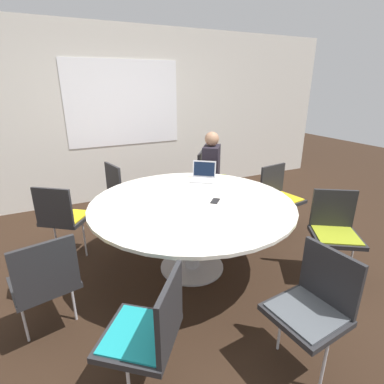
{
  "coord_description": "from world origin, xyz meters",
  "views": [
    {
      "loc": [
        -1.21,
        -2.46,
        1.86
      ],
      "look_at": [
        0.0,
        0.0,
        0.86
      ],
      "focal_mm": 28.0,
      "sensor_mm": 36.0,
      "label": 1
    }
  ],
  "objects_px": {
    "chair_5": "(314,302)",
    "handbag": "(39,278)",
    "chair_0": "(209,175)",
    "chair_6": "(335,227)",
    "cell_phone": "(215,201)",
    "chair_2": "(62,215)",
    "chair_4": "(149,328)",
    "chair_3": "(45,279)",
    "laptop": "(203,175)",
    "chair_1": "(123,188)",
    "person_0": "(212,167)",
    "chair_7": "(279,193)"
  },
  "relations": [
    {
      "from": "chair_5",
      "to": "handbag",
      "type": "xyz_separation_m",
      "value": [
        -1.65,
        1.68,
        -0.39
      ]
    },
    {
      "from": "chair_0",
      "to": "chair_6",
      "type": "distance_m",
      "value": 2.13
    },
    {
      "from": "cell_phone",
      "to": "chair_2",
      "type": "bearing_deg",
      "value": 147.2
    },
    {
      "from": "chair_2",
      "to": "chair_4",
      "type": "height_order",
      "value": "same"
    },
    {
      "from": "chair_3",
      "to": "laptop",
      "type": "height_order",
      "value": "laptop"
    },
    {
      "from": "chair_1",
      "to": "chair_2",
      "type": "xyz_separation_m",
      "value": [
        -0.8,
        -0.57,
        0.0
      ]
    },
    {
      "from": "chair_3",
      "to": "chair_6",
      "type": "bearing_deg",
      "value": -19.65
    },
    {
      "from": "chair_6",
      "to": "laptop",
      "type": "bearing_deg",
      "value": -25.74
    },
    {
      "from": "chair_6",
      "to": "chair_2",
      "type": "bearing_deg",
      "value": 0.84
    },
    {
      "from": "chair_4",
      "to": "person_0",
      "type": "relative_size",
      "value": 0.71
    },
    {
      "from": "chair_4",
      "to": "person_0",
      "type": "xyz_separation_m",
      "value": [
        1.73,
        2.3,
        0.19
      ]
    },
    {
      "from": "handbag",
      "to": "chair_5",
      "type": "bearing_deg",
      "value": -45.48
    },
    {
      "from": "chair_0",
      "to": "handbag",
      "type": "distance_m",
      "value": 2.71
    },
    {
      "from": "chair_7",
      "to": "chair_1",
      "type": "bearing_deg",
      "value": -40.37
    },
    {
      "from": "chair_5",
      "to": "cell_phone",
      "type": "bearing_deg",
      "value": -5.83
    },
    {
      "from": "chair_3",
      "to": "chair_6",
      "type": "relative_size",
      "value": 1.0
    },
    {
      "from": "chair_4",
      "to": "chair_6",
      "type": "distance_m",
      "value": 2.09
    },
    {
      "from": "chair_5",
      "to": "person_0",
      "type": "bearing_deg",
      "value": -20.54
    },
    {
      "from": "chair_5",
      "to": "person_0",
      "type": "xyz_separation_m",
      "value": [
        0.7,
        2.56,
        0.19
      ]
    },
    {
      "from": "chair_0",
      "to": "chair_4",
      "type": "distance_m",
      "value": 3.12
    },
    {
      "from": "chair_5",
      "to": "chair_0",
      "type": "bearing_deg",
      "value": -20.77
    },
    {
      "from": "chair_1",
      "to": "chair_7",
      "type": "bearing_deg",
      "value": 45.87
    },
    {
      "from": "chair_6",
      "to": "laptop",
      "type": "height_order",
      "value": "laptop"
    },
    {
      "from": "chair_4",
      "to": "chair_6",
      "type": "xyz_separation_m",
      "value": [
        2.05,
        0.43,
        0.0
      ]
    },
    {
      "from": "chair_3",
      "to": "person_0",
      "type": "distance_m",
      "value": 2.73
    },
    {
      "from": "chair_4",
      "to": "chair_7",
      "type": "bearing_deg",
      "value": -18.47
    },
    {
      "from": "chair_2",
      "to": "chair_4",
      "type": "bearing_deg",
      "value": -43.31
    },
    {
      "from": "chair_6",
      "to": "cell_phone",
      "type": "xyz_separation_m",
      "value": [
        -1.01,
        0.61,
        0.24
      ]
    },
    {
      "from": "cell_phone",
      "to": "handbag",
      "type": "distance_m",
      "value": 1.82
    },
    {
      "from": "laptop",
      "to": "chair_6",
      "type": "bearing_deg",
      "value": -21.67
    },
    {
      "from": "chair_0",
      "to": "handbag",
      "type": "height_order",
      "value": "chair_0"
    },
    {
      "from": "handbag",
      "to": "chair_4",
      "type": "bearing_deg",
      "value": -66.19
    },
    {
      "from": "chair_0",
      "to": "chair_2",
      "type": "distance_m",
      "value": 2.23
    },
    {
      "from": "chair_5",
      "to": "chair_6",
      "type": "distance_m",
      "value": 1.23
    },
    {
      "from": "chair_2",
      "to": "chair_3",
      "type": "bearing_deg",
      "value": -62.94
    },
    {
      "from": "handbag",
      "to": "chair_3",
      "type": "bearing_deg",
      "value": -81.42
    },
    {
      "from": "chair_5",
      "to": "chair_1",
      "type": "bearing_deg",
      "value": 6.36
    },
    {
      "from": "chair_2",
      "to": "chair_5",
      "type": "xyz_separation_m",
      "value": [
        1.36,
        -2.19,
        0.0
      ]
    },
    {
      "from": "chair_4",
      "to": "laptop",
      "type": "distance_m",
      "value": 2.15
    },
    {
      "from": "chair_0",
      "to": "laptop",
      "type": "xyz_separation_m",
      "value": [
        -0.54,
        -0.83,
        0.29
      ]
    },
    {
      "from": "chair_3",
      "to": "chair_5",
      "type": "distance_m",
      "value": 1.87
    },
    {
      "from": "person_0",
      "to": "chair_4",
      "type": "bearing_deg",
      "value": 0.12
    },
    {
      "from": "person_0",
      "to": "handbag",
      "type": "xyz_separation_m",
      "value": [
        -2.36,
        -0.88,
        -0.58
      ]
    },
    {
      "from": "chair_0",
      "to": "chair_4",
      "type": "xyz_separation_m",
      "value": [
        -1.81,
        -2.54,
        0.0
      ]
    },
    {
      "from": "chair_4",
      "to": "person_0",
      "type": "bearing_deg",
      "value": 1.99
    },
    {
      "from": "chair_0",
      "to": "chair_5",
      "type": "distance_m",
      "value": 2.91
    },
    {
      "from": "chair_3",
      "to": "chair_7",
      "type": "bearing_deg",
      "value": 1.16
    },
    {
      "from": "chair_3",
      "to": "chair_4",
      "type": "height_order",
      "value": "same"
    },
    {
      "from": "chair_0",
      "to": "laptop",
      "type": "relative_size",
      "value": 2.32
    },
    {
      "from": "chair_1",
      "to": "chair_6",
      "type": "height_order",
      "value": "same"
    }
  ]
}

